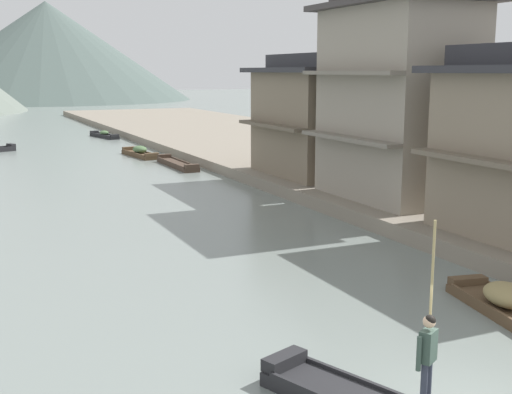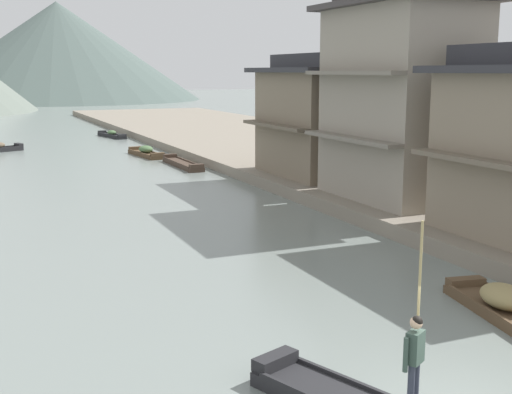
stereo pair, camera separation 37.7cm
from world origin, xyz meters
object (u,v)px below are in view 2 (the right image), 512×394
at_px(boat_moored_third, 183,164).
at_px(house_waterfront_tall, 328,116).
at_px(boatman_person, 415,351).
at_px(boat_moored_nearest, 112,135).
at_px(boat_midriver_drifting, 504,305).
at_px(boat_moored_far, 146,153).
at_px(house_waterfront_second, 400,95).

relative_size(boat_moored_third, house_waterfront_tall, 0.78).
bearing_deg(boatman_person, boat_moored_nearest, 83.66).
xyz_separation_m(boatman_person, house_waterfront_tall, (10.96, 22.02, 2.05)).
bearing_deg(boatman_person, boat_moored_third, 79.17).
bearing_deg(boatman_person, boat_midriver_drifting, 33.88).
bearing_deg(boat_moored_nearest, boat_moored_far, -92.23).
bearing_deg(boat_moored_third, house_waterfront_second, -75.52).
xyz_separation_m(boat_moored_nearest, boat_moored_far, (-0.56, -14.44, 0.05)).
distance_m(boat_moored_nearest, boat_midriver_drifting, 48.04).
height_order(boatman_person, house_waterfront_tall, house_waterfront_tall).
relative_size(boat_moored_nearest, boat_midriver_drifting, 1.19).
relative_size(boatman_person, house_waterfront_tall, 0.42).
xyz_separation_m(boat_midriver_drifting, house_waterfront_tall, (5.55, 18.39, 3.28)).
xyz_separation_m(boatman_person, boat_midriver_drifting, (5.41, 3.63, -1.23)).
xyz_separation_m(boat_moored_far, boat_midriver_drifting, (0.23, -33.60, 0.03)).
bearing_deg(boat_moored_far, house_waterfront_tall, -69.19).
bearing_deg(boat_moored_third, house_waterfront_tall, -62.02).
bearing_deg(house_waterfront_tall, house_waterfront_second, -95.75).
relative_size(boat_moored_third, house_waterfront_second, 0.65).
bearing_deg(boat_moored_third, boat_midriver_drifting, -91.22).
xyz_separation_m(boatman_person, house_waterfront_second, (10.25, 14.92, 3.35)).
height_order(boat_moored_far, boat_midriver_drifting, boat_midriver_drifting).
bearing_deg(boat_moored_far, boat_moored_third, -82.07).
distance_m(boat_moored_third, house_waterfront_tall, 11.12).
bearing_deg(boat_moored_nearest, boat_midriver_drifting, -90.40).
bearing_deg(house_waterfront_second, boat_moored_third, 104.48).
xyz_separation_m(boat_moored_far, house_waterfront_tall, (5.78, -15.21, 3.31)).
height_order(boat_moored_far, house_waterfront_second, house_waterfront_second).
relative_size(boatman_person, boat_moored_third, 0.54).
distance_m(boat_moored_far, house_waterfront_tall, 16.61).
distance_m(boat_midriver_drifting, house_waterfront_tall, 19.49).
xyz_separation_m(boat_moored_third, house_waterfront_tall, (4.96, -9.34, 3.41)).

